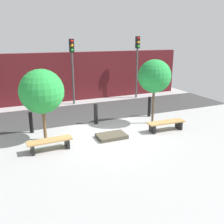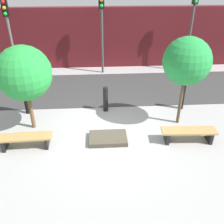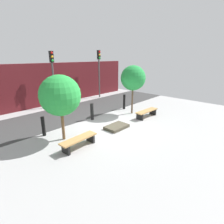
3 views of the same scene
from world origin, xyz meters
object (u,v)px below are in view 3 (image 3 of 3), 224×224
Objects in this scene: bench_left at (79,141)px; bench_right at (147,112)px; bollard_center at (124,102)px; bollard_left at (92,112)px; traffic_light_mid_west at (53,70)px; planter_bed at (117,127)px; traffic_light_mid_east at (99,66)px; bollard_far_left at (43,126)px; tree_behind_left_bench at (60,96)px; tree_behind_right_bench at (133,78)px.

bench_right is at bearing -2.57° from bench_left.
bollard_left is at bearing 180.00° from bollard_center.
traffic_light_mid_west is (2.61, 6.29, 2.44)m from bench_left.
traffic_light_mid_west is (0.00, 6.09, 2.68)m from planter_bed.
traffic_light_mid_east is at bearing 75.79° from bench_right.
tree_behind_left_bench is at bearing -66.78° from bollard_far_left.
tree_behind_right_bench reaches higher than bollard_far_left.
bench_right is 0.43× the size of traffic_light_mid_east.
tree_behind_left_bench is 5.23m from tree_behind_right_bench.
traffic_light_mid_east is at bearing 42.47° from bollard_left.
bollard_center is at bearing -109.46° from traffic_light_mid_east.
bench_right is at bearing -39.68° from bollard_left.
bollard_left is 0.25× the size of traffic_light_mid_west.
tree_behind_right_bench is 3.31× the size of bollard_far_left.
traffic_light_mid_west reaches higher than bollard_left.
bench_right is 0.57× the size of tree_behind_right_bench.
traffic_light_mid_east is (1.46, 4.13, 2.31)m from bollard_center.
bollard_far_left reaches higher than planter_bed.
bench_left is 1.67× the size of bollard_left.
tree_behind_right_bench is 0.75× the size of traffic_light_mid_east.
bollard_center is at bearing -53.53° from traffic_light_mid_west.
bollard_left is 0.24× the size of traffic_light_mid_east.
traffic_light_mid_west reaches higher than bollard_center.
bench_left is at bearing -177.43° from bench_right.
tree_behind_right_bench is at bearing 19.82° from planter_bed.
tree_behind_left_bench is (0.00, 1.14, 1.74)m from bench_left.
tree_behind_right_bench reaches higher than bollard_left.
bollard_far_left is at bearing 98.90° from bench_left.
bench_left is 2.08m from tree_behind_left_bench.
bollard_left is at bearing 90.00° from planter_bed.
tree_behind_right_bench is at bearing 0.00° from tree_behind_left_bench.
bench_right is at bearing -20.93° from bollard_far_left.
traffic_light_mid_west is at bearing 53.53° from bollard_far_left.
planter_bed is at bearing 178.19° from bench_right.
bollard_center is at bearing 81.10° from bench_right.
traffic_light_mid_west is at bearing 126.47° from bollard_center.
bench_right is at bearing -12.33° from tree_behind_left_bench.
bollard_center is at bearing 0.00° from bollard_left.
bollard_left is 3.05m from bollard_center.
tree_behind_left_bench reaches higher than bollard_far_left.
bollard_far_left is at bearing -126.47° from traffic_light_mid_west.
planter_bed is 0.42× the size of tree_behind_left_bench.
bollard_far_left is at bearing 147.20° from planter_bed.
bollard_far_left is (-3.05, 1.97, 0.40)m from planter_bed.
traffic_light_mid_east is (4.51, 0.00, 0.09)m from traffic_light_mid_west.
bollard_left is at bearing 142.89° from bench_right.
bench_right is at bearing -106.78° from traffic_light_mid_east.
bench_left is at bearing -78.53° from bollard_far_left.
bollard_far_left is 0.23× the size of traffic_light_mid_east.
traffic_light_mid_west is (-3.05, 4.13, 2.22)m from bollard_center.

